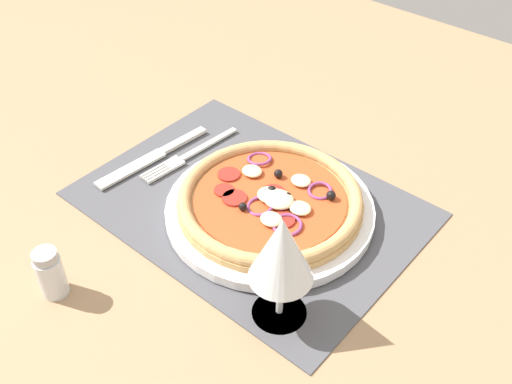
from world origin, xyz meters
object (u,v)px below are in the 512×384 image
Objects in this scene: knife at (152,157)px; pepper_shaker at (50,273)px; plate at (268,211)px; wine_glass at (282,253)px; fork at (186,156)px; pizza at (269,200)px.

pepper_shaker is (-10.27, 24.68, 2.60)cm from knife.
plate is at bearing 99.61° from knife.
wine_glass is (-32.56, 9.89, 9.44)cm from knife.
knife reaches higher than fork.
wine_glass reaches higher than pepper_shaker.
plate is 1.56× the size of fork.
pizza is 1.24× the size of knife.
plate is at bearing 89.25° from fork.
fork is at bearing -24.92° from wine_glass.
pepper_shaker reaches higher than fork.
fork is 0.90× the size of knife.
knife is (21.25, 1.80, -0.47)cm from plate.
knife is 26.86cm from pepper_shaker.
fork is 1.21× the size of wine_glass.
wine_glass is (-11.31, 11.69, 8.97)cm from plate.
plate is 21.33cm from knife.
pepper_shaker is (11.00, 26.52, 0.31)cm from pizza.
knife is 35.31cm from wine_glass.
pizza is at bearing 99.73° from knife.
plate is 17.59cm from fork.
fork is (17.53, -1.65, -2.32)cm from pizza.
pizza is 1.38× the size of fork.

